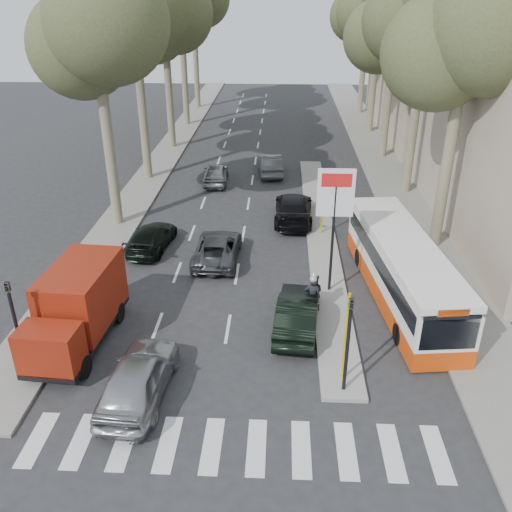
{
  "coord_description": "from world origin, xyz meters",
  "views": [
    {
      "loc": [
        1.03,
        -15.55,
        12.06
      ],
      "look_at": [
        0.05,
        5.2,
        1.6
      ],
      "focal_mm": 38.0,
      "sensor_mm": 36.0,
      "label": 1
    }
  ],
  "objects": [
    {
      "name": "median_left",
      "position": [
        -8.0,
        28.0,
        0.06
      ],
      "size": [
        2.4,
        64.0,
        0.12
      ],
      "primitive_type": "cube",
      "color": "gray",
      "rests_on": "ground"
    },
    {
      "name": "queue_car_c",
      "position": [
        -3.33,
        19.22,
        0.68
      ],
      "size": [
        1.75,
        4.03,
        1.35
      ],
      "primitive_type": "imported",
      "rotation": [
        0.0,
        0.0,
        3.18
      ],
      "color": "gray",
      "rests_on": "ground"
    },
    {
      "name": "tree_r_a",
      "position": [
        9.13,
        10.11,
        10.38
      ],
      "size": [
        7.4,
        7.2,
        14.1
      ],
      "color": "#6B604C",
      "rests_on": "ground"
    },
    {
      "name": "tree_l_b",
      "position": [
        -7.97,
        20.11,
        11.07
      ],
      "size": [
        7.4,
        7.2,
        14.88
      ],
      "color": "#6B604C",
      "rests_on": "ground"
    },
    {
      "name": "tree_r_e",
      "position": [
        9.23,
        42.11,
        10.38
      ],
      "size": [
        7.4,
        7.2,
        14.1
      ],
      "color": "#6B604C",
      "rests_on": "ground"
    },
    {
      "name": "pedestrian_near",
      "position": [
        7.2,
        6.93,
        0.89
      ],
      "size": [
        0.6,
        0.97,
        1.55
      ],
      "primitive_type": "imported",
      "rotation": [
        0.0,
        0.0,
        1.75
      ],
      "color": "#43344F",
      "rests_on": "sidewalk_right"
    },
    {
      "name": "queue_car_b",
      "position": [
        1.8,
        13.0,
        0.74
      ],
      "size": [
        2.19,
        5.15,
        1.48
      ],
      "primitive_type": "imported",
      "rotation": [
        0.0,
        0.0,
        3.12
      ],
      "color": "black",
      "rests_on": "ground"
    },
    {
      "name": "sidewalk_right",
      "position": [
        8.6,
        25.0,
        0.06
      ],
      "size": [
        3.2,
        70.0,
        0.12
      ],
      "primitive_type": "cube",
      "color": "gray",
      "rests_on": "ground"
    },
    {
      "name": "silver_hatchback",
      "position": [
        -3.39,
        -2.0,
        0.77
      ],
      "size": [
        2.12,
        4.64,
        1.54
      ],
      "primitive_type": "imported",
      "rotation": [
        0.0,
        0.0,
        3.07
      ],
      "color": "#A1A2A8",
      "rests_on": "ground"
    },
    {
      "name": "motorcycle",
      "position": [
        2.43,
        3.23,
        0.86
      ],
      "size": [
        0.89,
        2.21,
        1.88
      ],
      "rotation": [
        0.0,
        0.0,
        -0.14
      ],
      "color": "black",
      "rests_on": "ground"
    },
    {
      "name": "queue_car_a",
      "position": [
        -1.95,
        7.89,
        0.63
      ],
      "size": [
        2.18,
        4.57,
        1.26
      ],
      "primitive_type": "imported",
      "rotation": [
        0.0,
        0.0,
        3.12
      ],
      "color": "#43464A",
      "rests_on": "ground"
    },
    {
      "name": "building_far",
      "position": [
        15.5,
        34.0,
        8.0
      ],
      "size": [
        11.0,
        20.0,
        16.0
      ],
      "primitive_type": "cube",
      "color": "#B7A88E",
      "rests_on": "ground"
    },
    {
      "name": "red_truck",
      "position": [
        -6.29,
        0.94,
        1.52
      ],
      "size": [
        2.4,
        5.52,
        2.88
      ],
      "rotation": [
        0.0,
        0.0,
        -0.07
      ],
      "color": "black",
      "rests_on": "ground"
    },
    {
      "name": "tree_r_c",
      "position": [
        9.03,
        26.11,
        9.69
      ],
      "size": [
        7.4,
        7.2,
        13.32
      ],
      "color": "#6B604C",
      "rests_on": "ground"
    },
    {
      "name": "traffic_light_left",
      "position": [
        -7.6,
        -1.0,
        2.49
      ],
      "size": [
        0.16,
        0.41,
        3.6
      ],
      "color": "black",
      "rests_on": "ground"
    },
    {
      "name": "tree_l_a",
      "position": [
        -7.87,
        12.11,
        10.38
      ],
      "size": [
        7.4,
        7.2,
        14.1
      ],
      "color": "#6B604C",
      "rests_on": "ground"
    },
    {
      "name": "pedestrian_far",
      "position": [
        7.2,
        7.91,
        0.96
      ],
      "size": [
        1.12,
        0.54,
        1.69
      ],
      "primitive_type": "imported",
      "rotation": [
        0.0,
        0.0,
        3.09
      ],
      "color": "#716855",
      "rests_on": "sidewalk_right"
    },
    {
      "name": "billboard",
      "position": [
        3.25,
        5.0,
        3.7
      ],
      "size": [
        1.5,
        12.1,
        5.6
      ],
      "color": "yellow",
      "rests_on": "ground"
    },
    {
      "name": "traffic_light_island",
      "position": [
        3.25,
        -1.5,
        2.49
      ],
      "size": [
        0.16,
        0.41,
        3.6
      ],
      "color": "black",
      "rests_on": "ground"
    },
    {
      "name": "dark_hatchback",
      "position": [
        1.8,
        2.16,
        0.72
      ],
      "size": [
        1.96,
        4.52,
        1.45
      ],
      "primitive_type": "imported",
      "rotation": [
        0.0,
        0.0,
        3.04
      ],
      "color": "black",
      "rests_on": "ground"
    },
    {
      "name": "queue_car_e",
      "position": [
        -5.42,
        9.0,
        0.61
      ],
      "size": [
        2.14,
        4.38,
        1.23
      ],
      "primitive_type": "imported",
      "rotation": [
        0.0,
        0.0,
        3.04
      ],
      "color": "black",
      "rests_on": "ground"
    },
    {
      "name": "city_bus",
      "position": [
        6.2,
        4.69,
        1.42
      ],
      "size": [
        3.34,
        10.41,
        2.69
      ],
      "rotation": [
        0.0,
        0.0,
        0.11
      ],
      "color": "#D8400C",
      "rests_on": "ground"
    },
    {
      "name": "ground",
      "position": [
        0.0,
        0.0,
        0.0
      ],
      "size": [
        120.0,
        120.0,
        0.0
      ],
      "primitive_type": "plane",
      "color": "#28282B",
      "rests_on": "ground"
    },
    {
      "name": "tree_l_c",
      "position": [
        -7.77,
        28.11,
        10.04
      ],
      "size": [
        7.4,
        7.2,
        13.71
      ],
      "color": "#6B604C",
      "rests_on": "ground"
    },
    {
      "name": "queue_car_d",
      "position": [
        0.29,
        21.37,
        0.7
      ],
      "size": [
        1.92,
        4.41,
        1.41
      ],
      "primitive_type": "imported",
      "rotation": [
        0.0,
        0.0,
        3.24
      ],
      "color": "#4B4F53",
      "rests_on": "ground"
    },
    {
      "name": "traffic_island",
      "position": [
        3.25,
        11.0,
        0.08
      ],
      "size": [
        1.5,
        26.0,
        0.16
      ],
      "primitive_type": "cube",
      "color": "gray",
      "rests_on": "ground"
    }
  ]
}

